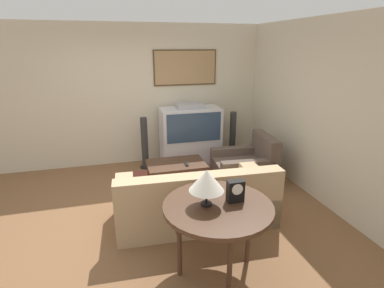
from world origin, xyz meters
TOP-DOWN VIEW (x-y plane):
  - ground_plane at (0.00, 0.00)m, footprint 12.00×12.00m
  - wall_back at (0.02, 2.13)m, footprint 12.00×0.10m
  - wall_right at (2.63, 0.00)m, footprint 0.06×12.00m
  - area_rug at (0.55, 0.68)m, footprint 1.97×1.76m
  - tv at (1.08, 1.71)m, footprint 1.16×0.60m
  - couch at (0.61, -0.35)m, footprint 2.14×1.06m
  - armchair at (1.79, 0.63)m, footprint 1.04×0.92m
  - coffee_table at (0.58, 0.76)m, footprint 0.97×0.63m
  - console_table at (0.56, -1.35)m, footprint 1.10×1.10m
  - table_lamp at (0.44, -1.32)m, footprint 0.34×0.34m
  - mantel_clock at (0.75, -1.32)m, footprint 0.17×0.10m
  - remote at (0.73, 0.65)m, footprint 0.06×0.16m
  - speaker_tower_left at (0.17, 1.71)m, footprint 0.22×0.22m
  - speaker_tower_right at (1.99, 1.71)m, footprint 0.22×0.22m

SIDE VIEW (x-z plane):
  - ground_plane at x=0.00m, z-range 0.00..0.00m
  - area_rug at x=0.55m, z-range 0.00..0.01m
  - armchair at x=1.79m, z-range -0.15..0.68m
  - couch at x=0.61m, z-range -0.12..0.70m
  - coffee_table at x=0.58m, z-range 0.17..0.59m
  - remote at x=0.73m, z-range 0.42..0.44m
  - speaker_tower_left at x=0.17m, z-range -0.03..0.98m
  - speaker_tower_right at x=1.99m, z-range -0.03..0.98m
  - tv at x=1.08m, z-range -0.03..1.20m
  - console_table at x=0.56m, z-range 0.33..1.14m
  - mantel_clock at x=0.75m, z-range 0.81..1.03m
  - table_lamp at x=0.44m, z-range 0.88..1.26m
  - wall_right at x=2.63m, z-range 0.00..2.70m
  - wall_back at x=0.02m, z-range 0.01..2.71m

